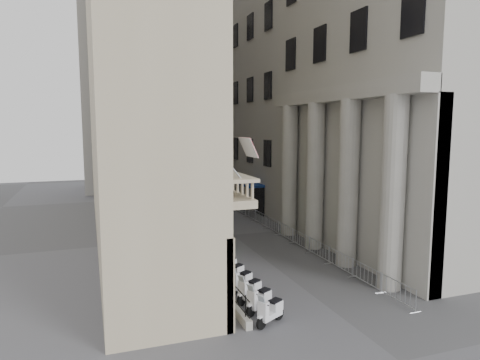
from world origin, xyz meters
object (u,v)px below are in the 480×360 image
object	(u,v)px
info_kiosk	(192,243)
pedestrian_a	(209,208)
street_lamp	(181,163)
pedestrian_b	(190,193)
scooter_0	(271,324)
security_tent	(186,187)

from	to	relation	value
info_kiosk	pedestrian_a	xyz separation A→B (m)	(4.25, 11.54, -0.09)
street_lamp	pedestrian_b	distance (m)	11.88
scooter_0	street_lamp	xyz separation A→B (m)	(0.37, 20.46, 5.25)
scooter_0	security_tent	bearing A→B (deg)	-32.21
scooter_0	info_kiosk	size ratio (longest dim) A/B	0.84
security_tent	street_lamp	xyz separation A→B (m)	(-1.17, -3.58, 2.65)
info_kiosk	scooter_0	bearing A→B (deg)	-103.14
scooter_0	security_tent	xyz separation A→B (m)	(1.54, 24.04, 2.60)
scooter_0	info_kiosk	xyz separation A→B (m)	(-0.96, 10.54, 0.90)
security_tent	info_kiosk	distance (m)	13.83
pedestrian_b	pedestrian_a	bearing A→B (deg)	133.26
scooter_0	pedestrian_a	size ratio (longest dim) A/B	0.93
scooter_0	info_kiosk	bearing A→B (deg)	-23.35
scooter_0	street_lamp	size ratio (longest dim) A/B	0.17
info_kiosk	street_lamp	bearing A→B (deg)	64.03
security_tent	scooter_0	bearing A→B (deg)	-93.67
scooter_0	pedestrian_b	distance (m)	31.26
security_tent	pedestrian_a	size ratio (longest dim) A/B	2.37
info_kiosk	pedestrian_a	size ratio (longest dim) A/B	1.10
security_tent	pedestrian_a	xyz separation A→B (m)	(1.75, -1.96, -1.79)
street_lamp	pedestrian_b	world-z (taller)	street_lamp
scooter_0	info_kiosk	world-z (taller)	info_kiosk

